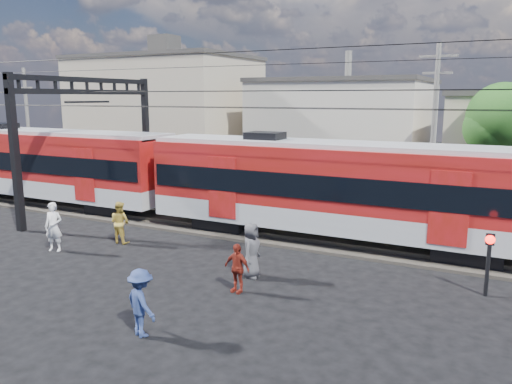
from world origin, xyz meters
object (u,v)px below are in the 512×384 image
pedestrian_c (141,303)px  crossing_signal (489,253)px  commuter_train (341,186)px  pedestrian_a (54,227)px

pedestrian_c → crossing_signal: size_ratio=0.90×
commuter_train → pedestrian_c: size_ratio=28.71×
pedestrian_c → crossing_signal: bearing=-116.1°
pedestrian_a → pedestrian_c: pedestrian_a is taller
pedestrian_a → crossing_signal: 15.56m
pedestrian_a → crossing_signal: crossing_signal is taller
commuter_train → crossing_signal: bearing=-30.6°
pedestrian_c → crossing_signal: (7.67, 6.71, 0.48)m
commuter_train → pedestrian_a: commuter_train is taller
pedestrian_c → crossing_signal: 10.20m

